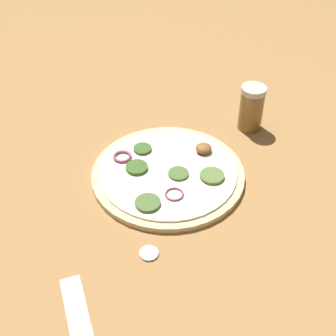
% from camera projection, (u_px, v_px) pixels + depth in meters
% --- Properties ---
extents(ground_plane, '(3.00, 3.00, 0.00)m').
position_uv_depth(ground_plane, '(168.00, 176.00, 0.91)').
color(ground_plane, '#9E703F').
extents(pizza, '(0.29, 0.29, 0.03)m').
position_uv_depth(pizza, '(168.00, 173.00, 0.90)').
color(pizza, beige).
rests_on(pizza, ground_plane).
extents(spice_jar, '(0.05, 0.05, 0.10)m').
position_uv_depth(spice_jar, '(251.00, 108.00, 0.99)').
color(spice_jar, olive).
rests_on(spice_jar, ground_plane).
extents(loose_cap, '(0.03, 0.03, 0.01)m').
position_uv_depth(loose_cap, '(149.00, 253.00, 0.76)').
color(loose_cap, beige).
rests_on(loose_cap, ground_plane).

